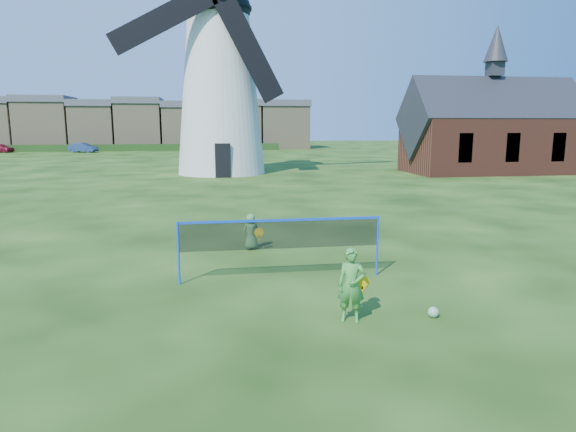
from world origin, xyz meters
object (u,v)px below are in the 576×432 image
(player_boy, at_px, (251,232))
(car_left, at_px, (0,148))
(chapel, at_px, (490,132))
(play_ball, at_px, (433,312))
(badminton_net, at_px, (281,235))
(car_right, at_px, (83,148))
(player_girl, at_px, (351,285))
(windmill, at_px, (220,81))

(player_boy, height_order, car_left, car_left)
(chapel, relative_size, play_ball, 61.93)
(player_boy, bearing_deg, badminton_net, 87.71)
(play_ball, relative_size, car_right, 0.06)
(play_ball, bearing_deg, player_girl, 177.37)
(windmill, distance_m, car_right, 39.66)
(player_girl, xyz_separation_m, car_right, (-20.06, 66.07, -0.08))
(player_girl, relative_size, player_boy, 1.31)
(badminton_net, distance_m, car_right, 65.97)
(windmill, relative_size, car_right, 5.27)
(player_girl, bearing_deg, car_right, 124.74)
(car_left, bearing_deg, player_boy, -132.22)
(windmill, height_order, car_right, windmill)
(player_boy, bearing_deg, player_girl, 92.64)
(player_boy, xyz_separation_m, car_right, (-18.61, 59.91, 0.09))
(car_left, xyz_separation_m, car_right, (11.40, -1.37, 0.01))
(player_girl, xyz_separation_m, car_left, (-31.46, 67.44, -0.09))
(badminton_net, distance_m, player_girl, 3.11)
(player_boy, height_order, car_right, car_right)
(windmill, height_order, player_boy, windmill)
(chapel, bearing_deg, car_left, 143.17)
(chapel, bearing_deg, player_girl, -124.34)
(chapel, height_order, player_boy, chapel)
(player_girl, bearing_deg, play_ball, 15.22)
(car_right, bearing_deg, player_boy, -141.50)
(player_boy, distance_m, play_ball, 7.01)
(play_ball, bearing_deg, player_boy, 116.78)
(player_girl, xyz_separation_m, player_boy, (-1.45, 6.17, -0.18))
(badminton_net, height_order, car_right, badminton_net)
(badminton_net, bearing_deg, chapel, 51.44)
(badminton_net, bearing_deg, car_left, 115.29)
(chapel, xyz_separation_m, play_ball, (-18.13, -29.10, -3.13))
(player_boy, relative_size, car_left, 0.30)
(player_boy, distance_m, car_left, 68.23)
(badminton_net, height_order, player_boy, badminton_net)
(player_boy, xyz_separation_m, car_left, (-30.00, 61.27, 0.08))
(windmill, bearing_deg, player_boy, -89.55)
(play_ball, distance_m, car_left, 75.22)
(player_boy, height_order, play_ball, player_boy)
(badminton_net, bearing_deg, player_boy, 98.33)
(play_ball, height_order, car_right, car_right)
(chapel, bearing_deg, windmill, 173.28)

